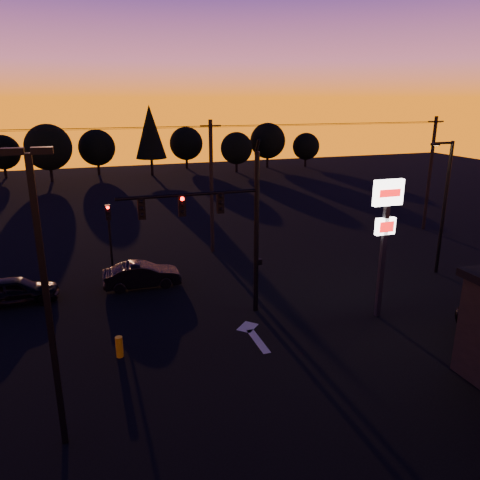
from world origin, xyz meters
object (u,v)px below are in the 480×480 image
object	(u,v)px
parking_lot_light	(45,287)
car_mid	(142,275)
traffic_signal_mast	(225,219)
secondary_signal	(109,230)
pylon_sign	(386,220)
car_left	(16,290)
bollard	(119,347)
streetlight	(444,202)

from	to	relation	value
parking_lot_light	car_mid	world-z (taller)	parking_lot_light
traffic_signal_mast	parking_lot_light	xyz separation A→B (m)	(-7.40, -6.99, 0.33)
secondary_signal	pylon_sign	world-z (taller)	pylon_sign
car_left	traffic_signal_mast	bearing A→B (deg)	-114.80
bollard	car_mid	world-z (taller)	car_mid
pylon_sign	car_left	size ratio (longest dim) A/B	1.61
streetlight	car_mid	bearing A→B (deg)	168.70
secondary_signal	car_left	bearing A→B (deg)	-152.46
secondary_signal	pylon_sign	distance (m)	15.75
streetlight	pylon_sign	bearing A→B (deg)	-149.92
car_mid	streetlight	bearing A→B (deg)	-99.92
parking_lot_light	traffic_signal_mast	bearing A→B (deg)	43.37
traffic_signal_mast	car_mid	size ratio (longest dim) A/B	1.99
pylon_sign	car_left	bearing A→B (deg)	156.77
traffic_signal_mast	car_left	bearing A→B (deg)	154.15
parking_lot_light	pylon_sign	xyz separation A→B (m)	(14.50, 4.50, -0.36)
streetlight	traffic_signal_mast	bearing A→B (deg)	-173.86
secondary_signal	car_mid	distance (m)	3.60
pylon_sign	car_mid	world-z (taller)	pylon_sign
secondary_signal	streetlight	xyz separation A→B (m)	(18.91, -5.99, 1.56)
car_mid	traffic_signal_mast	bearing A→B (deg)	-144.00
bollard	pylon_sign	bearing A→B (deg)	-0.68
traffic_signal_mast	parking_lot_light	size ratio (longest dim) A/B	0.94
parking_lot_light	pylon_sign	world-z (taller)	parking_lot_light
secondary_signal	streetlight	world-z (taller)	streetlight
bollard	car_mid	bearing A→B (deg)	75.62
secondary_signal	parking_lot_light	size ratio (longest dim) A/B	0.48
streetlight	parking_lot_light	bearing A→B (deg)	-158.35
parking_lot_light	pylon_sign	bearing A→B (deg)	17.23
parking_lot_light	car_mid	size ratio (longest dim) A/B	2.12
parking_lot_light	car_mid	bearing A→B (deg)	71.75
traffic_signal_mast	car_mid	xyz separation A→B (m)	(-3.45, 4.99, -4.23)
car_mid	car_left	bearing A→B (deg)	92.73
pylon_sign	streetlight	distance (m)	8.00
parking_lot_light	car_left	bearing A→B (deg)	102.33
parking_lot_light	streetlight	xyz separation A→B (m)	(21.41, 8.50, -0.85)
parking_lot_light	car_left	distance (m)	12.94
secondary_signal	parking_lot_light	bearing A→B (deg)	-99.79
pylon_sign	traffic_signal_mast	bearing A→B (deg)	160.64
parking_lot_light	bollard	world-z (taller)	parking_lot_light
secondary_signal	car_left	xyz separation A→B (m)	(-5.09, -2.65, -2.14)
pylon_sign	car_mid	xyz separation A→B (m)	(-10.55, 7.49, -4.20)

